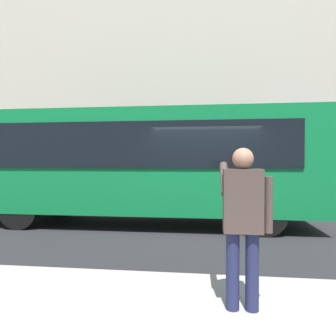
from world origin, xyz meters
name	(u,v)px	position (x,y,z in m)	size (l,w,h in m)	color
ground_plane	(206,230)	(0.00, 0.00, 0.00)	(60.00, 60.00, 0.00)	#232326
building_facade_far	(207,68)	(-0.02, -6.80, 5.99)	(28.00, 1.55, 12.00)	beige
red_bus	(144,162)	(1.67, -0.62, 1.68)	(9.05, 2.54, 3.08)	#0F7238
pedestrian_photographer	(243,216)	(-0.41, 4.51, 1.14)	(0.53, 0.52, 1.70)	#1E2347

